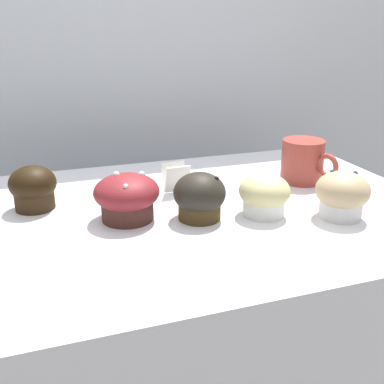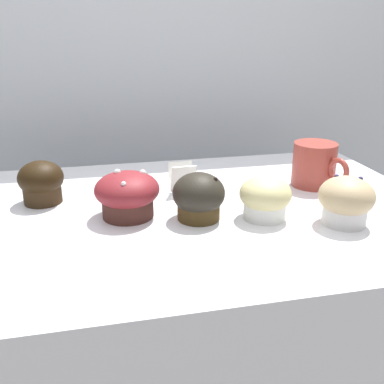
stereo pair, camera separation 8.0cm
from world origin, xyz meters
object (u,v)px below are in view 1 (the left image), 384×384
coffee_cup (303,160)px  muffin_back_left (342,195)px  muffin_front_center (200,197)px  muffin_back_right (33,188)px  muffin_front_left (264,195)px  muffin_front_right (127,196)px

coffee_cup → muffin_back_left: bearing=-101.7°
muffin_front_center → muffin_back_right: muffin_front_center is taller
muffin_front_left → muffin_back_right: bearing=157.3°
muffin_back_right → muffin_front_right: muffin_front_right is taller
muffin_front_center → muffin_front_left: 0.12m
muffin_front_center → muffin_back_left: same height
muffin_back_right → coffee_cup: 0.56m
muffin_back_left → coffee_cup: 0.20m
muffin_back_right → muffin_front_left: bearing=-22.7°
muffin_back_right → muffin_front_center: bearing=-27.1°
muffin_front_center → muffin_front_left: (0.12, -0.02, -0.00)m
muffin_back_left → muffin_front_left: bearing=157.1°
coffee_cup → muffin_front_center: bearing=-157.4°
muffin_front_right → coffee_cup: bearing=11.1°
muffin_front_center → muffin_back_left: size_ratio=0.98×
muffin_back_left → coffee_cup: (0.04, 0.19, 0.01)m
muffin_back_left → muffin_front_right: bearing=162.6°
muffin_front_center → muffin_back_left: 0.25m
muffin_front_center → muffin_back_right: (-0.28, 0.14, 0.00)m
muffin_back_left → muffin_front_left: size_ratio=1.03×
muffin_front_center → muffin_front_right: size_ratio=0.80×
muffin_back_right → coffee_cup: (0.56, -0.03, 0.01)m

